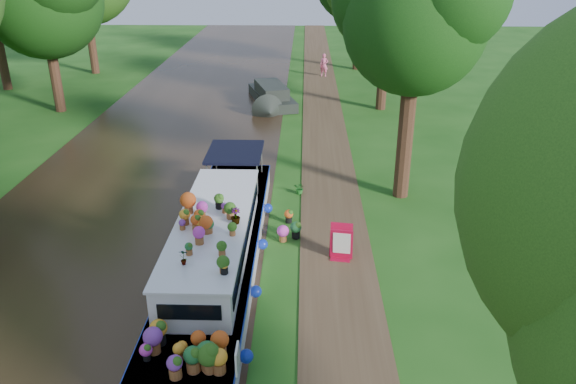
{
  "coord_description": "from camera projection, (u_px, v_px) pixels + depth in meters",
  "views": [
    {
      "loc": [
        0.18,
        -16.25,
        8.66
      ],
      "look_at": [
        -0.32,
        0.27,
        1.3
      ],
      "focal_mm": 35.0,
      "sensor_mm": 36.0,
      "label": 1
    }
  ],
  "objects": [
    {
      "name": "canal_water",
      "position": [
        116.0,
        229.0,
        18.52
      ],
      "size": [
        10.0,
        100.0,
        0.02
      ],
      "primitive_type": "cube",
      "color": "black",
      "rests_on": "ground"
    },
    {
      "name": "towpath",
      "position": [
        334.0,
        232.0,
        18.32
      ],
      "size": [
        2.2,
        100.0,
        0.03
      ],
      "primitive_type": "cube",
      "color": "#463420",
      "rests_on": "ground"
    },
    {
      "name": "second_boat",
      "position": [
        272.0,
        96.0,
        32.64
      ],
      "size": [
        3.23,
        6.54,
        1.2
      ],
      "rotation": [
        0.0,
        0.0,
        0.28
      ],
      "color": "#232722",
      "rests_on": "canal_water"
    },
    {
      "name": "plant_boat",
      "position": [
        215.0,
        252.0,
        15.45
      ],
      "size": [
        2.29,
        13.52,
        2.3
      ],
      "color": "white",
      "rests_on": "canal_water"
    },
    {
      "name": "pedestrian_pink",
      "position": [
        324.0,
        65.0,
        39.32
      ],
      "size": [
        0.64,
        0.5,
        1.56
      ],
      "primitive_type": "imported",
      "rotation": [
        0.0,
        0.0,
        -0.24
      ],
      "color": "#C14F87",
      "rests_on": "towpath"
    },
    {
      "name": "ground",
      "position": [
        297.0,
        232.0,
        18.36
      ],
      "size": [
        100.0,
        100.0,
        0.0
      ],
      "primitive_type": "plane",
      "color": "#1B4E13",
      "rests_on": "ground"
    },
    {
      "name": "tree_near_overhang",
      "position": [
        416.0,
        11.0,
        18.37
      ],
      "size": [
        5.52,
        5.28,
        8.99
      ],
      "color": "#331C11",
      "rests_on": "ground"
    },
    {
      "name": "verge_plant",
      "position": [
        300.0,
        188.0,
        21.03
      ],
      "size": [
        0.53,
        0.5,
        0.46
      ],
      "primitive_type": "imported",
      "rotation": [
        0.0,
        0.0,
        -0.41
      ],
      "color": "#1D631E",
      "rests_on": "ground"
    },
    {
      "name": "sandwich_board",
      "position": [
        341.0,
        244.0,
        16.57
      ],
      "size": [
        0.69,
        0.61,
        1.06
      ],
      "rotation": [
        0.0,
        0.0,
        -0.15
      ],
      "color": "#A80C2D",
      "rests_on": "towpath"
    }
  ]
}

